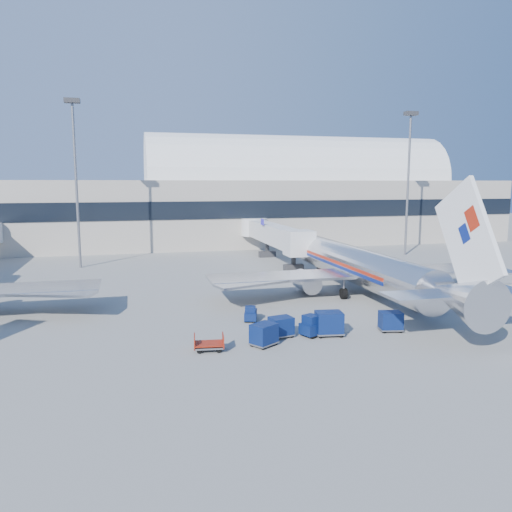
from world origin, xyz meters
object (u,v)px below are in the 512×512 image
object	(u,v)px
jetbridge_near	(271,234)
mast_east	(409,162)
ramp_worker	(498,317)
tug_left	(251,314)
cart_train_b	(281,326)
cart_train_a	(329,323)
cart_train_c	(264,334)
cart_solo_near	(391,321)
cart_open_red	(209,345)
tug_lead	(315,326)
barrier_far	(500,289)
airliner_main	(364,268)
cart_solo_far	(485,304)
mast_west	(75,159)
barrier_near	(445,292)
tug_right	(428,304)
barrier_mid	(473,290)

from	to	relation	value
jetbridge_near	mast_east	size ratio (longest dim) A/B	1.22
ramp_worker	tug_left	bearing A→B (deg)	37.21
jetbridge_near	cart_train_b	xyz separation A→B (m)	(-9.95, -37.71, -3.10)
cart_train_a	cart_train_c	bearing A→B (deg)	-160.21
cart_solo_near	cart_train_c	bearing A→B (deg)	-164.08
cart_open_red	ramp_worker	bearing A→B (deg)	7.27
tug_lead	cart_train_a	distance (m)	1.08
mast_east	barrier_far	world-z (taller)	mast_east
mast_east	cart_train_c	distance (m)	53.36
airliner_main	cart_train_a	bearing A→B (deg)	-126.07
mast_east	cart_solo_far	distance (m)	39.78
mast_west	jetbridge_near	bearing A→B (deg)	1.68
tug_lead	tug_left	distance (m)	6.48
cart_train_c	airliner_main	bearing A→B (deg)	9.53
barrier_near	cart_train_c	world-z (taller)	cart_train_c
airliner_main	mast_east	xyz separation A→B (m)	(20.00, 25.49, 11.87)
jetbridge_near	cart_train_c	world-z (taller)	jetbridge_near
tug_right	tug_left	size ratio (longest dim) A/B	1.20
barrier_mid	ramp_worker	bearing A→B (deg)	-118.98
barrier_far	cart_train_c	bearing A→B (deg)	-159.82
barrier_near	barrier_mid	distance (m)	3.30
cart_train_c	cart_train_a	bearing A→B (deg)	-21.41
tug_right	mast_west	bearing A→B (deg)	173.57
cart_open_red	jetbridge_near	bearing A→B (deg)	75.57
cart_solo_far	mast_east	bearing A→B (deg)	68.99
jetbridge_near	barrier_near	xyz separation A→B (m)	(10.40, -28.81, -3.48)
tug_right	ramp_worker	distance (m)	6.25
mast_east	barrier_far	distance (m)	31.92
airliner_main	mast_east	bearing A→B (deg)	51.89
barrier_mid	barrier_far	size ratio (longest dim) A/B	1.00
jetbridge_near	mast_east	xyz separation A→B (m)	(22.40, -0.81, 10.86)
mast_west	cart_solo_far	bearing A→B (deg)	-43.31
jetbridge_near	mast_west	distance (m)	29.67
barrier_mid	cart_train_c	world-z (taller)	cart_train_c
jetbridge_near	tug_right	xyz separation A→B (m)	(5.12, -33.81, -3.21)
airliner_main	mast_west	world-z (taller)	mast_west
mast_east	tug_lead	world-z (taller)	mast_east
airliner_main	barrier_far	size ratio (longest dim) A/B	12.42
mast_east	tug_lead	distance (m)	49.56
mast_west	cart_train_c	size ratio (longest dim) A/B	9.85
airliner_main	jetbridge_near	xyz separation A→B (m)	(-2.40, 26.30, 1.00)
cart_train_a	cart_train_b	size ratio (longest dim) A/B	1.15
mast_west	cart_train_b	distance (m)	43.22
cart_train_c	mast_west	bearing A→B (deg)	79.14
airliner_main	tug_lead	bearing A→B (deg)	-129.86
barrier_mid	cart_train_a	xyz separation A→B (m)	(-19.99, -9.42, 0.53)
mast_west	tug_left	distance (m)	38.60
airliner_main	cart_open_red	size ratio (longest dim) A/B	16.61
cart_train_a	cart_solo_far	world-z (taller)	cart_train_a
mast_west	tug_lead	size ratio (longest dim) A/B	8.00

